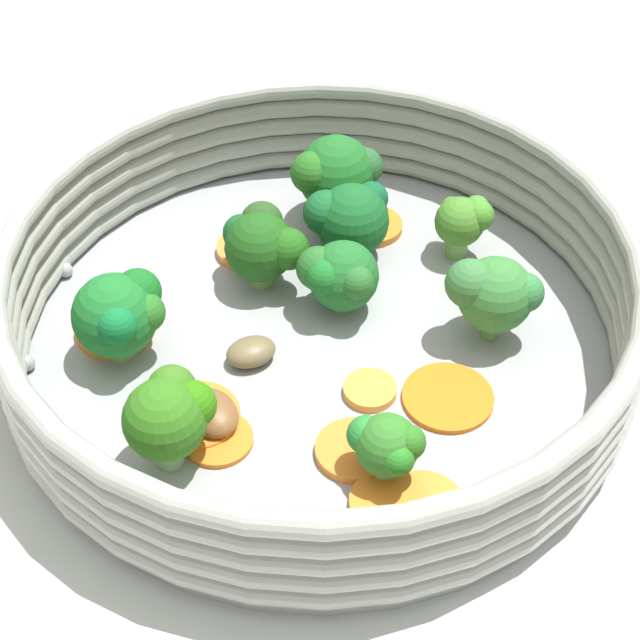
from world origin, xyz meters
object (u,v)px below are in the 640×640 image
(broccoli_floret_6, at_px, (493,293))
(mushroom_piece_0, at_px, (211,413))
(carrot_slice_7, at_px, (389,503))
(broccoli_floret_3, at_px, (349,218))
(skillet, at_px, (320,347))
(carrot_slice_2, at_px, (373,226))
(broccoli_floret_7, at_px, (464,220))
(carrot_slice_9, at_px, (354,450))
(broccoli_floret_2, at_px, (120,314))
(carrot_slice_3, at_px, (218,439))
(broccoli_floret_0, at_px, (339,276))
(broccoli_floret_5, at_px, (170,414))
(mushroom_piece_1, at_px, (492,291))
(carrot_slice_6, at_px, (115,329))
(carrot_slice_5, at_px, (448,398))
(carrot_slice_0, at_px, (370,390))
(broccoli_floret_1, at_px, (336,174))
(carrot_slice_4, at_px, (245,249))
(mushroom_piece_2, at_px, (252,354))
(broccoli_floret_8, at_px, (387,446))
(broccoli_floret_4, at_px, (261,243))
(carrot_slice_8, at_px, (431,504))
(carrot_slice_1, at_px, (196,417))

(broccoli_floret_6, distance_m, mushroom_piece_0, 0.16)
(carrot_slice_7, relative_size, broccoli_floret_3, 0.74)
(skillet, relative_size, broccoli_floret_6, 6.33)
(carrot_slice_2, bearing_deg, broccoli_floret_7, -47.02)
(carrot_slice_7, bearing_deg, carrot_slice_9, 93.38)
(carrot_slice_7, height_order, broccoli_floret_2, broccoli_floret_2)
(broccoli_floret_3, distance_m, broccoli_floret_7, 0.07)
(carrot_slice_3, bearing_deg, broccoli_floret_0, 34.45)
(broccoli_floret_5, relative_size, mushroom_piece_1, 1.65)
(carrot_slice_2, height_order, carrot_slice_6, same)
(broccoli_floret_2, xyz_separation_m, mushroom_piece_0, (0.03, -0.07, -0.02))
(carrot_slice_5, height_order, carrot_slice_6, carrot_slice_6)
(carrot_slice_3, height_order, broccoli_floret_5, broccoli_floret_5)
(skillet, bearing_deg, mushroom_piece_0, -155.88)
(broccoli_floret_0, bearing_deg, carrot_slice_0, -99.45)
(carrot_slice_7, distance_m, broccoli_floret_1, 0.22)
(carrot_slice_3, relative_size, carrot_slice_4, 1.03)
(carrot_slice_7, relative_size, carrot_slice_9, 0.98)
(mushroom_piece_1, bearing_deg, skillet, 175.02)
(broccoli_floret_6, xyz_separation_m, mushroom_piece_2, (-0.13, 0.03, -0.03))
(broccoli_floret_0, distance_m, mushroom_piece_2, 0.07)
(carrot_slice_9, bearing_deg, carrot_slice_0, 53.84)
(broccoli_floret_8, bearing_deg, carrot_slice_2, 66.59)
(broccoli_floret_4, bearing_deg, carrot_slice_2, 11.73)
(carrot_slice_7, xyz_separation_m, broccoli_floret_1, (0.07, 0.21, 0.03))
(skillet, relative_size, broccoli_floret_7, 8.27)
(carrot_slice_9, height_order, mushroom_piece_2, mushroom_piece_2)
(carrot_slice_8, distance_m, carrot_slice_9, 0.05)
(broccoli_floret_6, bearing_deg, carrot_slice_2, 99.79)
(carrot_slice_5, xyz_separation_m, carrot_slice_9, (-0.06, -0.01, 0.00))
(skillet, height_order, broccoli_floret_1, broccoli_floret_1)
(carrot_slice_8, relative_size, broccoli_floret_1, 0.71)
(carrot_slice_7, relative_size, broccoli_floret_2, 0.75)
(carrot_slice_1, bearing_deg, carrot_slice_3, -72.39)
(broccoli_floret_3, height_order, broccoli_floret_7, broccoli_floret_3)
(carrot_slice_9, bearing_deg, broccoli_floret_4, 88.07)
(carrot_slice_2, distance_m, broccoli_floret_3, 0.04)
(carrot_slice_0, distance_m, mushroom_piece_1, 0.10)
(carrot_slice_7, distance_m, broccoli_floret_3, 0.19)
(carrot_slice_2, distance_m, mushroom_piece_2, 0.13)
(broccoli_floret_4, bearing_deg, broccoli_floret_1, 29.89)
(carrot_slice_9, relative_size, broccoli_floret_1, 0.68)
(carrot_slice_4, bearing_deg, broccoli_floret_2, -148.72)
(broccoli_floret_8, relative_size, mushroom_piece_2, 1.43)
(broccoli_floret_5, bearing_deg, skillet, 25.55)
(mushroom_piece_1, xyz_separation_m, mushroom_piece_2, (-0.14, 0.01, -0.00))
(broccoli_floret_7, relative_size, mushroom_piece_2, 1.45)
(carrot_slice_1, relative_size, mushroom_piece_0, 1.34)
(broccoli_floret_2, relative_size, broccoli_floret_7, 1.29)
(carrot_slice_7, height_order, broccoli_floret_5, broccoli_floret_5)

